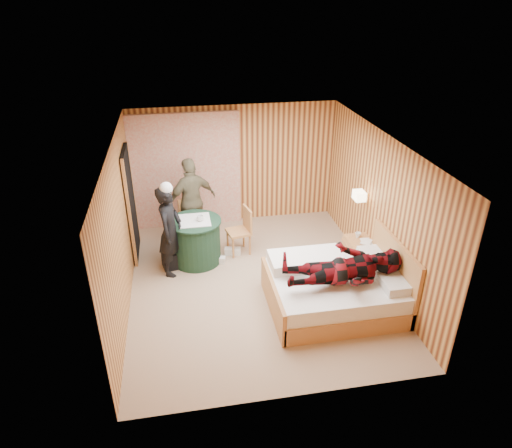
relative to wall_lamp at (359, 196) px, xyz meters
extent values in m
cube|color=tan|center=(-1.92, -0.45, -1.30)|extent=(4.20, 5.00, 0.01)
cube|color=white|center=(-1.92, -0.45, 1.20)|extent=(4.20, 5.00, 0.01)
cube|color=#E7AB58|center=(-1.92, 2.05, -0.05)|extent=(4.20, 0.02, 2.50)
cube|color=#E7AB58|center=(-4.02, -0.45, -0.05)|extent=(0.02, 5.00, 2.50)
cube|color=#E7AB58|center=(0.18, -0.45, -0.05)|extent=(0.02, 5.00, 2.50)
cube|color=beige|center=(-2.92, 1.98, -0.10)|extent=(2.20, 0.08, 2.40)
cube|color=black|center=(-3.98, 0.95, -0.28)|extent=(0.06, 0.90, 2.05)
cylinder|color=gold|center=(0.08, 0.00, 0.00)|extent=(0.18, 0.04, 0.04)
cube|color=beige|center=(0.00, 0.00, 0.00)|extent=(0.18, 0.24, 0.16)
cube|color=tan|center=(-0.82, -1.30, -1.15)|extent=(1.98, 1.58, 0.30)
cube|color=white|center=(-0.82, -1.30, -0.88)|extent=(1.92, 1.52, 0.25)
cube|color=tan|center=(-1.81, -1.30, -1.02)|extent=(0.06, 1.58, 0.55)
cube|color=tan|center=(0.14, -1.30, -0.76)|extent=(0.06, 1.58, 1.09)
cube|color=silver|center=(-0.05, -1.67, -0.69)|extent=(0.38, 0.54, 0.14)
cube|color=silver|center=(-0.05, -0.92, -0.69)|extent=(0.38, 0.54, 0.14)
cube|color=white|center=(-1.17, -0.85, -0.67)|extent=(1.19, 0.59, 0.18)
cube|color=tan|center=(-0.04, -0.35, -1.01)|extent=(0.43, 0.59, 0.59)
cube|color=tan|center=(-0.04, -0.35, -0.82)|extent=(0.45, 0.61, 0.03)
cylinder|color=#1B3B26|center=(-2.87, 0.46, -0.89)|extent=(0.89, 0.89, 0.81)
cylinder|color=#1B3B26|center=(-2.87, 0.46, -0.48)|extent=(0.96, 0.96, 0.03)
cube|color=silver|center=(-2.87, 0.46, -0.46)|extent=(0.60, 0.60, 0.01)
cube|color=tan|center=(-2.87, 1.13, -0.85)|extent=(0.56, 0.56, 0.05)
cube|color=tan|center=(-2.95, 1.30, -0.60)|extent=(0.40, 0.21, 0.46)
cylinder|color=tan|center=(-2.96, 0.90, -1.08)|extent=(0.04, 0.04, 0.43)
cylinder|color=tan|center=(-2.78, 1.35, -1.08)|extent=(0.04, 0.04, 0.43)
cube|color=tan|center=(-2.06, 0.63, -0.86)|extent=(0.48, 0.48, 0.05)
cube|color=tan|center=(-1.88, 0.67, -0.62)|extent=(0.12, 0.41, 0.45)
cylinder|color=tan|center=(-2.26, 0.76, -1.09)|extent=(0.04, 0.04, 0.42)
cylinder|color=tan|center=(-1.87, 0.50, -1.09)|extent=(0.04, 0.04, 0.42)
cube|color=black|center=(-3.22, 0.35, -1.14)|extent=(0.60, 0.40, 0.31)
cube|color=silver|center=(-2.50, 0.31, -1.24)|extent=(0.30, 0.18, 0.12)
cube|color=silver|center=(-2.19, 0.57, -1.23)|extent=(0.32, 0.17, 0.13)
imported|color=black|center=(-3.30, 0.17, -0.48)|extent=(0.58, 0.70, 1.64)
imported|color=#6A6246|center=(-2.87, 1.26, -0.44)|extent=(1.09, 0.80, 1.72)
imported|color=#60090E|center=(-0.77, -1.50, -0.33)|extent=(0.86, 0.67, 1.77)
imported|color=silver|center=(-0.04, -0.40, -0.70)|extent=(0.18, 0.23, 0.02)
imported|color=silver|center=(-0.04, -0.40, -0.68)|extent=(0.27, 0.28, 0.02)
imported|color=silver|center=(-0.04, -0.22, -0.66)|extent=(0.11, 0.11, 0.09)
imported|color=silver|center=(-2.77, 0.41, -0.40)|extent=(0.16, 0.16, 0.10)
camera|label=1|loc=(-3.07, -6.86, 3.23)|focal=32.00mm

